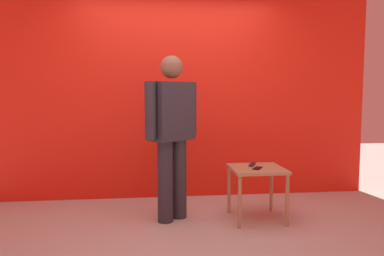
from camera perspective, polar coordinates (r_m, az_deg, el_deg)
ground_plane at (r=3.53m, az=-0.64°, el=-16.68°), size 12.00×12.00×0.00m
back_wall_red at (r=4.75m, az=-2.51°, el=9.66°), size 4.98×0.12×3.37m
standing_person at (r=3.83m, az=-3.10°, el=-0.18°), size 0.60×0.50×1.71m
side_table at (r=3.96m, az=9.94°, el=-7.13°), size 0.54×0.54×0.55m
cell_phone at (r=3.88m, az=10.04°, el=-6.10°), size 0.14×0.16×0.01m
tv_remote at (r=4.04m, az=9.24°, el=-5.55°), size 0.12×0.17×0.02m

